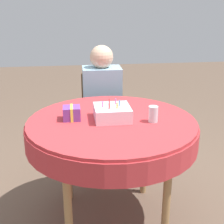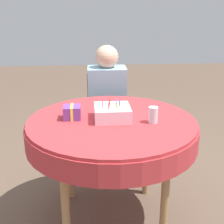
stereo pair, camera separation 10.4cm
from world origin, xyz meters
name	(u,v)px [view 2 (the right image)]	position (x,y,z in m)	size (l,w,h in m)	color
ground_plane	(112,218)	(0.00, 0.00, 0.00)	(12.00, 12.00, 0.00)	brown
dining_table	(112,133)	(0.00, 0.00, 0.69)	(1.13, 1.13, 0.78)	#BC3338
chair	(107,116)	(0.02, 0.91, 0.47)	(0.41, 0.41, 0.87)	#4C331E
person	(107,97)	(0.02, 0.82, 0.69)	(0.35, 0.35, 1.15)	#DBB293
birthday_cake	(112,113)	(0.01, 0.01, 0.82)	(0.23, 0.23, 0.13)	silver
drinking_glass	(153,115)	(0.26, -0.07, 0.83)	(0.06, 0.06, 0.10)	silver
gift_box	(72,112)	(-0.26, 0.04, 0.82)	(0.11, 0.12, 0.09)	#753D99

